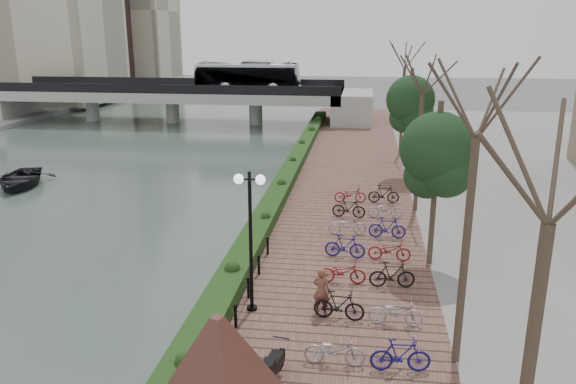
% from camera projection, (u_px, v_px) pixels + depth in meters
% --- Properties ---
extents(river_water, '(30.00, 130.00, 0.02)m').
position_uv_depth(river_water, '(83.00, 166.00, 40.92)').
color(river_water, '#3F4E45').
rests_on(river_water, ground).
extents(promenade, '(8.00, 75.00, 0.50)m').
position_uv_depth(promenade, '(339.00, 203.00, 31.28)').
color(promenade, brown).
rests_on(promenade, ground).
extents(hedge, '(1.10, 56.00, 0.60)m').
position_uv_depth(hedge, '(285.00, 180.00, 33.94)').
color(hedge, '#1B3915').
rests_on(hedge, promenade).
extents(chain_fence, '(0.10, 14.10, 0.70)m').
position_uv_depth(chain_fence, '(228.00, 333.00, 16.69)').
color(chain_fence, black).
rests_on(chain_fence, promenade).
extents(granite_monument, '(5.55, 5.55, 3.10)m').
position_uv_depth(granite_monument, '(219.00, 379.00, 12.46)').
color(granite_monument, '#492B1F').
rests_on(granite_monument, promenade).
extents(lamppost, '(1.02, 0.32, 4.77)m').
position_uv_depth(lamppost, '(250.00, 212.00, 17.89)').
color(lamppost, black).
rests_on(lamppost, promenade).
extents(motorcycle, '(0.72, 1.57, 0.95)m').
position_uv_depth(motorcycle, '(274.00, 365.00, 14.90)').
color(motorcycle, black).
rests_on(motorcycle, promenade).
extents(pedestrian, '(0.67, 0.52, 1.61)m').
position_uv_depth(pedestrian, '(321.00, 291.00, 18.37)').
color(pedestrian, brown).
rests_on(pedestrian, promenade).
extents(bicycle_parking, '(2.40, 17.32, 1.00)m').
position_uv_depth(bicycle_parking, '(367.00, 248.00, 22.91)').
color(bicycle_parking, '#999A9E').
rests_on(bicycle_parking, promenade).
extents(street_trees, '(3.20, 37.12, 6.80)m').
position_uv_depth(street_trees, '(425.00, 165.00, 25.22)').
color(street_trees, '#32271D').
rests_on(street_trees, promenade).
extents(bridge, '(36.00, 10.77, 6.50)m').
position_uv_depth(bridge, '(187.00, 91.00, 58.81)').
color(bridge, '#A1A29D').
rests_on(bridge, ground).
extents(boat, '(4.84, 5.80, 1.03)m').
position_uv_depth(boat, '(20.00, 179.00, 35.27)').
color(boat, black).
rests_on(boat, river_water).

